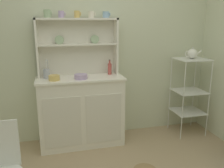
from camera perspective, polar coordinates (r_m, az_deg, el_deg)
The scene contains 14 objects.
wall_back at distance 3.34m, azimuth -3.31°, elevation 8.54°, with size 3.84×0.05×2.50m, color beige.
hutch_cabinet at distance 3.23m, azimuth -7.18°, elevation -6.13°, with size 1.09×0.45×0.91m.
hutch_shelf_unit at distance 3.19m, azimuth -8.07°, elevation 9.56°, with size 1.02×0.18×0.73m.
bakers_rack at distance 3.62m, azimuth 17.64°, elevation -0.69°, with size 0.42×0.40×1.09m.
cup_sage_0 at distance 3.12m, azimuth -14.86°, elevation 15.59°, with size 0.10×0.08×0.09m.
cup_lilac_1 at distance 3.13m, azimuth -11.73°, elevation 15.64°, with size 0.09×0.07×0.08m.
cup_gold_2 at distance 3.14m, azimuth -8.14°, elevation 15.81°, with size 0.08×0.07×0.08m.
cup_cream_3 at distance 3.17m, azimuth -4.82°, elevation 15.86°, with size 0.09×0.07×0.08m.
cup_sky_4 at distance 3.20m, azimuth -1.41°, elevation 15.87°, with size 0.10×0.08×0.08m.
bowl_mixing_large at distance 3.00m, azimuth -13.34°, elevation 1.42°, with size 0.13×0.13×0.06m, color #DBB760.
bowl_floral_medium at distance 3.02m, azimuth -7.28°, elevation 1.73°, with size 0.16×0.16×0.06m, color #B79ECC.
jam_bottle at distance 3.24m, azimuth -0.55°, elevation 3.65°, with size 0.05×0.05×0.20m.
utensil_jar at distance 3.14m, azimuth -14.99°, elevation 2.43°, with size 0.08×0.08×0.23m.
porcelain_teapot at distance 3.53m, azimuth 18.21°, elevation 6.74°, with size 0.23×0.14×0.16m.
Camera 1 is at (-0.65, -1.63, 1.60)m, focal length 39.20 mm.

